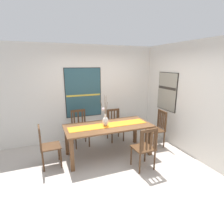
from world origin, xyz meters
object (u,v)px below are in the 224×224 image
object	(u,v)px
dining_table	(108,129)
chair_0	(47,145)
chair_2	(145,147)
chair_1	(157,128)
painting_on_side_wall	(167,92)
painting_on_back_wall	(83,93)
chair_4	(80,128)
centerpiece_vase	(105,120)
chair_3	(115,124)

from	to	relation	value
dining_table	chair_0	bearing A→B (deg)	-179.71
dining_table	chair_2	bearing A→B (deg)	-60.45
chair_1	chair_0	bearing A→B (deg)	-179.59
chair_2	painting_on_side_wall	world-z (taller)	painting_on_side_wall
painting_on_back_wall	painting_on_side_wall	size ratio (longest dim) A/B	1.33
chair_2	chair_4	world-z (taller)	chair_4
chair_1	chair_4	distance (m)	2.11
chair_1	painting_on_side_wall	size ratio (longest dim) A/B	0.93
chair_2	painting_on_side_wall	bearing A→B (deg)	39.53
centerpiece_vase	chair_1	size ratio (longest dim) A/B	0.76
chair_2	chair_4	xyz separation A→B (m)	(-1.01, 1.69, 0.00)
dining_table	chair_1	size ratio (longest dim) A/B	2.09
chair_1	chair_4	size ratio (longest dim) A/B	1.01
chair_0	chair_3	world-z (taller)	chair_0
centerpiece_vase	painting_on_back_wall	distance (m)	1.37
dining_table	painting_on_back_wall	world-z (taller)	painting_on_back_wall
painting_on_side_wall	painting_on_back_wall	bearing A→B (deg)	155.41
chair_0	chair_2	world-z (taller)	chair_2
chair_3	painting_on_back_wall	distance (m)	1.28
centerpiece_vase	chair_3	size ratio (longest dim) A/B	0.83
dining_table	chair_1	distance (m)	1.43
chair_2	chair_3	size ratio (longest dim) A/B	1.05
chair_0	chair_3	bearing A→B (deg)	23.54
chair_0	chair_2	distance (m)	2.07
dining_table	chair_4	xyz separation A→B (m)	(-0.52, 0.83, -0.17)
chair_0	dining_table	bearing A→B (deg)	0.29
centerpiece_vase	chair_2	xyz separation A→B (m)	(0.57, -0.84, -0.42)
chair_1	chair_4	world-z (taller)	chair_1
chair_1	chair_3	xyz separation A→B (m)	(-0.92, 0.81, -0.03)
chair_4	painting_on_back_wall	bearing A→B (deg)	61.12
dining_table	chair_0	size ratio (longest dim) A/B	2.20
painting_on_side_wall	chair_3	bearing A→B (deg)	157.36
centerpiece_vase	chair_3	xyz separation A→B (m)	(0.59, 0.84, -0.43)
dining_table	chair_2	world-z (taller)	chair_2
centerpiece_vase	painting_on_side_wall	size ratio (longest dim) A/B	0.71
centerpiece_vase	chair_3	world-z (taller)	centerpiece_vase
chair_3	painting_on_side_wall	xyz separation A→B (m)	(1.35, -0.56, 0.95)
dining_table	chair_0	world-z (taller)	chair_0
chair_1	painting_on_back_wall	size ratio (longest dim) A/B	0.70
chair_4	chair_0	bearing A→B (deg)	-136.50
centerpiece_vase	painting_on_side_wall	bearing A→B (deg)	8.32
dining_table	chair_1	xyz separation A→B (m)	(1.42, 0.01, -0.15)
chair_3	chair_4	world-z (taller)	chair_4
centerpiece_vase	chair_2	bearing A→B (deg)	-55.69
chair_2	dining_table	bearing A→B (deg)	119.55
chair_2	chair_1	bearing A→B (deg)	43.25
chair_0	painting_on_side_wall	xyz separation A→B (m)	(3.25, 0.27, 0.94)
chair_0	painting_on_back_wall	xyz separation A→B (m)	(1.11, 1.25, 0.89)
dining_table	chair_4	world-z (taller)	chair_4
chair_2	painting_on_side_wall	size ratio (longest dim) A/B	0.90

